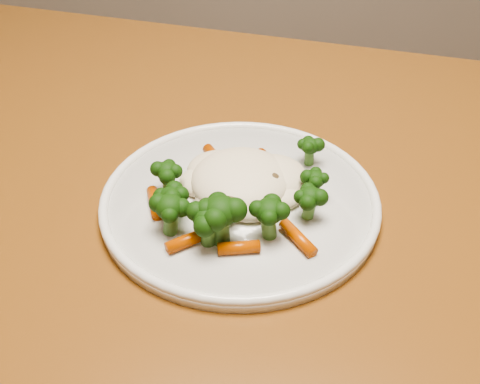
# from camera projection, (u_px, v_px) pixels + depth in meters

# --- Properties ---
(dining_table) EXTENTS (1.20, 0.91, 0.75)m
(dining_table) POSITION_uv_depth(u_px,v_px,m) (227.00, 241.00, 0.75)
(dining_table) COLOR brown
(dining_table) RESTS_ON ground
(plate) EXTENTS (0.29, 0.29, 0.01)m
(plate) POSITION_uv_depth(u_px,v_px,m) (240.00, 203.00, 0.62)
(plate) COLOR white
(plate) RESTS_ON dining_table
(meal) EXTENTS (0.19, 0.18, 0.05)m
(meal) POSITION_uv_depth(u_px,v_px,m) (236.00, 189.00, 0.60)
(meal) COLOR #FBEAC9
(meal) RESTS_ON plate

